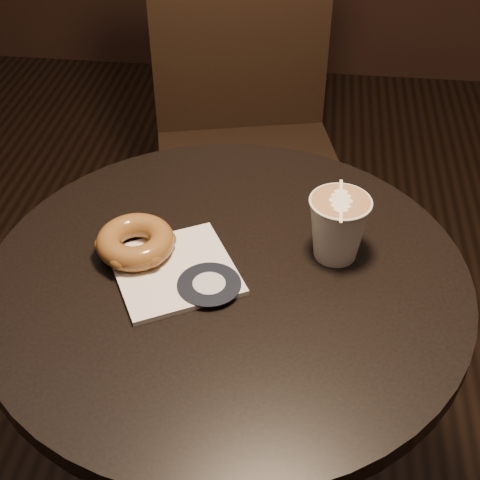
% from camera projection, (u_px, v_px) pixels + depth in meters
% --- Properties ---
extents(cafe_table, '(0.70, 0.70, 0.75)m').
position_uv_depth(cafe_table, '(229.00, 361.00, 1.09)').
color(cafe_table, black).
rests_on(cafe_table, ground).
extents(chair, '(0.53, 0.53, 1.10)m').
position_uv_depth(chair, '(245.00, 106.00, 1.63)').
color(chair, black).
rests_on(chair, ground).
extents(pastry_bag, '(0.22, 0.22, 0.01)m').
position_uv_depth(pastry_bag, '(175.00, 270.00, 0.96)').
color(pastry_bag, silver).
rests_on(pastry_bag, cafe_table).
extents(doughnut, '(0.11, 0.11, 0.04)m').
position_uv_depth(doughnut, '(135.00, 242.00, 0.97)').
color(doughnut, brown).
rests_on(doughnut, pastry_bag).
extents(latte_cup, '(0.09, 0.09, 0.10)m').
position_uv_depth(latte_cup, '(338.00, 228.00, 0.96)').
color(latte_cup, silver).
rests_on(latte_cup, cafe_table).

